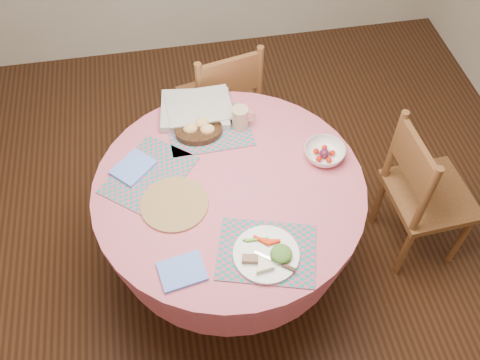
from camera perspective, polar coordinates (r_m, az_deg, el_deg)
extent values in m
plane|color=#331C0F|center=(3.04, -0.94, -9.23)|extent=(4.00, 4.00, 0.00)
cylinder|color=#C45B76|center=(2.42, -1.16, -0.89)|extent=(1.24, 1.24, 0.04)
cone|color=#C45B76|center=(2.56, -1.10, -3.19)|extent=(1.24, 1.24, 0.30)
cylinder|color=black|center=(2.85, -1.00, -7.10)|extent=(0.14, 0.14, 0.44)
cylinder|color=black|center=(3.01, -0.95, -8.96)|extent=(0.56, 0.56, 0.06)
cube|color=brown|center=(2.94, 19.59, -1.55)|extent=(0.43, 0.45, 0.04)
cylinder|color=brown|center=(3.11, 22.50, -5.80)|extent=(0.04, 0.04, 0.43)
cylinder|color=brown|center=(3.26, 19.78, -0.87)|extent=(0.04, 0.04, 0.43)
cylinder|color=brown|center=(2.97, 17.15, -7.27)|extent=(0.04, 0.04, 0.43)
cylinder|color=brown|center=(3.12, 14.59, -2.03)|extent=(0.04, 0.04, 0.43)
cylinder|color=brown|center=(2.59, 19.11, -2.17)|extent=(0.04, 0.04, 0.48)
cylinder|color=brown|center=(2.77, 16.11, 3.44)|extent=(0.04, 0.04, 0.48)
cube|color=brown|center=(2.61, 18.07, 2.05)|extent=(0.05, 0.35, 0.23)
cube|color=brown|center=(3.23, -2.21, 8.39)|extent=(0.50, 0.48, 0.04)
cylinder|color=brown|center=(3.54, -0.43, 8.29)|extent=(0.05, 0.05, 0.43)
cylinder|color=brown|center=(3.46, -5.77, 6.73)|extent=(0.05, 0.05, 0.43)
cylinder|color=brown|center=(3.33, 1.71, 4.69)|extent=(0.05, 0.05, 0.43)
cylinder|color=brown|center=(3.25, -3.90, 2.96)|extent=(0.05, 0.05, 0.43)
cylinder|color=brown|center=(3.00, 2.07, 10.37)|extent=(0.05, 0.05, 0.48)
cylinder|color=brown|center=(2.90, -4.26, 8.61)|extent=(0.05, 0.05, 0.48)
cube|color=brown|center=(2.88, -1.08, 10.93)|extent=(0.34, 0.10, 0.23)
cube|color=#178179|center=(2.21, 2.86, -7.68)|extent=(0.47, 0.40, 0.01)
cube|color=#178179|center=(2.48, -9.65, 0.54)|extent=(0.49, 0.50, 0.01)
cube|color=#178179|center=(2.63, -3.26, 5.44)|extent=(0.41, 0.31, 0.01)
cylinder|color=olive|center=(2.36, -7.02, -2.55)|extent=(0.30, 0.30, 0.01)
cube|color=#628EFE|center=(2.17, -6.20, -9.66)|extent=(0.20, 0.17, 0.01)
cube|color=#628EFE|center=(2.50, -11.32, 1.32)|extent=(0.23, 0.23, 0.01)
cylinder|color=white|center=(2.20, 2.81, -7.91)|extent=(0.27, 0.27, 0.01)
ellipsoid|color=#2B6522|center=(2.18, 4.44, -7.54)|extent=(0.11, 0.11, 0.04)
cylinder|color=#FFF7CC|center=(2.15, 2.93, -9.17)|extent=(0.10, 0.10, 0.02)
cube|color=brown|center=(2.16, 1.31, -8.73)|extent=(0.07, 0.05, 0.02)
cube|color=silver|center=(2.18, 3.50, -8.35)|extent=(0.13, 0.10, 0.00)
cylinder|color=black|center=(2.60, -4.41, 5.24)|extent=(0.23, 0.23, 0.03)
ellipsoid|color=#E6A876|center=(2.57, -5.34, 5.66)|extent=(0.07, 0.06, 0.05)
ellipsoid|color=#E6A876|center=(2.60, -4.10, 6.31)|extent=(0.07, 0.06, 0.05)
ellipsoid|color=#E6A876|center=(2.56, -3.51, 5.58)|extent=(0.07, 0.06, 0.05)
cylinder|color=tan|center=(2.60, 0.01, 6.66)|extent=(0.08, 0.08, 0.12)
torus|color=tan|center=(2.60, 0.95, 6.77)|extent=(0.07, 0.01, 0.07)
imported|color=white|center=(2.52, 8.99, 2.85)|extent=(0.24, 0.24, 0.06)
sphere|color=red|center=(2.54, 9.83, 2.87)|extent=(0.03, 0.03, 0.03)
sphere|color=red|center=(2.55, 9.01, 3.43)|extent=(0.03, 0.03, 0.03)
sphere|color=red|center=(2.53, 8.13, 3.06)|extent=(0.03, 0.03, 0.03)
sphere|color=red|center=(2.50, 8.41, 2.26)|extent=(0.03, 0.03, 0.03)
sphere|color=red|center=(2.51, 9.48, 2.14)|extent=(0.03, 0.03, 0.03)
sphere|color=#4C152B|center=(2.52, 8.98, 2.80)|extent=(0.05, 0.05, 0.05)
cube|color=silver|center=(2.71, -4.78, 7.52)|extent=(0.37, 0.31, 0.03)
cube|color=silver|center=(2.69, -4.38, 7.91)|extent=(0.33, 0.26, 0.01)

